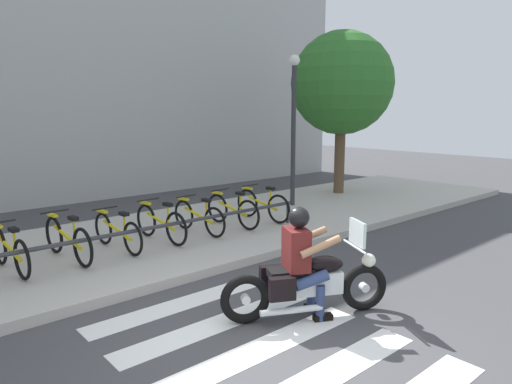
# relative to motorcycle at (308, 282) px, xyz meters

# --- Properties ---
(ground_plane) EXTENTS (48.00, 48.00, 0.00)m
(ground_plane) POSITION_rel_motorcycle_xyz_m (-1.05, -0.23, -0.46)
(ground_plane) COLOR #424244
(sidewalk) EXTENTS (24.00, 4.40, 0.15)m
(sidewalk) POSITION_rel_motorcycle_xyz_m (-1.05, 4.16, -0.38)
(sidewalk) COLOR #B7B2A8
(sidewalk) RESTS_ON ground
(crosswalk_stripe_1) EXTENTS (2.80, 0.40, 0.01)m
(crosswalk_stripe_1) POSITION_rel_motorcycle_xyz_m (-0.96, -1.03, -0.45)
(crosswalk_stripe_1) COLOR white
(crosswalk_stripe_1) RESTS_ON ground
(crosswalk_stripe_2) EXTENTS (2.80, 0.40, 0.01)m
(crosswalk_stripe_2) POSITION_rel_motorcycle_xyz_m (-0.96, -0.23, -0.45)
(crosswalk_stripe_2) COLOR white
(crosswalk_stripe_2) RESTS_ON ground
(crosswalk_stripe_3) EXTENTS (2.80, 0.40, 0.01)m
(crosswalk_stripe_3) POSITION_rel_motorcycle_xyz_m (-0.96, 0.57, -0.45)
(crosswalk_stripe_3) COLOR white
(crosswalk_stripe_3) RESTS_ON ground
(crosswalk_stripe_4) EXTENTS (2.80, 0.40, 0.01)m
(crosswalk_stripe_4) POSITION_rel_motorcycle_xyz_m (-0.96, 1.37, -0.45)
(crosswalk_stripe_4) COLOR white
(crosswalk_stripe_4) RESTS_ON ground
(motorcycle) EXTENTS (2.02, 1.13, 1.22)m
(motorcycle) POSITION_rel_motorcycle_xyz_m (0.00, 0.00, 0.00)
(motorcycle) COLOR black
(motorcycle) RESTS_ON ground
(rider) EXTENTS (0.76, 0.71, 1.43)m
(rider) POSITION_rel_motorcycle_xyz_m (-0.07, 0.04, 0.37)
(rider) COLOR #591919
(rider) RESTS_ON ground
(bicycle_1) EXTENTS (0.48, 1.59, 0.74)m
(bicycle_1) POSITION_rel_motorcycle_xyz_m (-2.52, 3.81, 0.03)
(bicycle_1) COLOR black
(bicycle_1) RESTS_ON sidewalk
(bicycle_2) EXTENTS (0.48, 1.72, 0.78)m
(bicycle_2) POSITION_rel_motorcycle_xyz_m (-1.66, 3.80, 0.05)
(bicycle_2) COLOR black
(bicycle_2) RESTS_ON sidewalk
(bicycle_3) EXTENTS (0.48, 1.61, 0.72)m
(bicycle_3) POSITION_rel_motorcycle_xyz_m (-0.80, 3.81, 0.03)
(bicycle_3) COLOR black
(bicycle_3) RESTS_ON sidewalk
(bicycle_4) EXTENTS (0.48, 1.62, 0.77)m
(bicycle_4) POSITION_rel_motorcycle_xyz_m (0.06, 3.80, 0.05)
(bicycle_4) COLOR black
(bicycle_4) RESTS_ON sidewalk
(bicycle_5) EXTENTS (0.48, 1.59, 0.74)m
(bicycle_5) POSITION_rel_motorcycle_xyz_m (0.92, 3.81, 0.03)
(bicycle_5) COLOR black
(bicycle_5) RESTS_ON sidewalk
(bicycle_6) EXTENTS (0.48, 1.60, 0.77)m
(bicycle_6) POSITION_rel_motorcycle_xyz_m (1.78, 3.80, 0.05)
(bicycle_6) COLOR black
(bicycle_6) RESTS_ON sidewalk
(bicycle_7) EXTENTS (0.48, 1.61, 0.78)m
(bicycle_7) POSITION_rel_motorcycle_xyz_m (2.64, 3.80, 0.05)
(bicycle_7) COLOR black
(bicycle_7) RESTS_ON sidewalk
(bike_rack) EXTENTS (6.61, 0.07, 0.49)m
(bike_rack) POSITION_rel_motorcycle_xyz_m (-0.37, 3.25, 0.12)
(bike_rack) COLOR #333338
(bike_rack) RESTS_ON sidewalk
(street_lamp) EXTENTS (0.28, 0.28, 3.97)m
(street_lamp) POSITION_rel_motorcycle_xyz_m (4.37, 4.56, 1.97)
(street_lamp) COLOR #2D2D33
(street_lamp) RESTS_ON ground
(tree_near_rack) EXTENTS (2.98, 2.98, 4.88)m
(tree_near_rack) POSITION_rel_motorcycle_xyz_m (6.77, 4.96, 2.91)
(tree_near_rack) COLOR brown
(tree_near_rack) RESTS_ON ground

